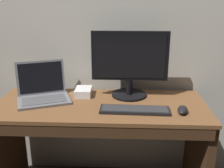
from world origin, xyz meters
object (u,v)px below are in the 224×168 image
(external_monitor, at_px, (130,64))
(external_drive_box, at_px, (83,92))
(computer_mouse, at_px, (183,110))
(wired_keyboard, at_px, (135,110))
(laptop_space_gray, at_px, (43,92))

(external_monitor, relative_size, external_drive_box, 3.45)
(computer_mouse, bearing_deg, wired_keyboard, -166.62)
(computer_mouse, height_order, external_drive_box, external_drive_box)
(external_monitor, relative_size, computer_mouse, 4.59)
(wired_keyboard, distance_m, computer_mouse, 0.29)
(wired_keyboard, relative_size, external_drive_box, 2.86)
(computer_mouse, xyz_separation_m, external_drive_box, (-0.65, 0.27, 0.01))
(external_drive_box, bearing_deg, external_monitor, -0.57)
(laptop_space_gray, bearing_deg, external_drive_box, 17.86)
(laptop_space_gray, bearing_deg, external_monitor, 7.94)
(wired_keyboard, distance_m, external_drive_box, 0.45)
(external_monitor, bearing_deg, wired_keyboard, -83.40)
(external_monitor, height_order, computer_mouse, external_monitor)
(laptop_space_gray, xyz_separation_m, external_monitor, (0.60, 0.08, 0.18))
(laptop_space_gray, relative_size, wired_keyboard, 0.96)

